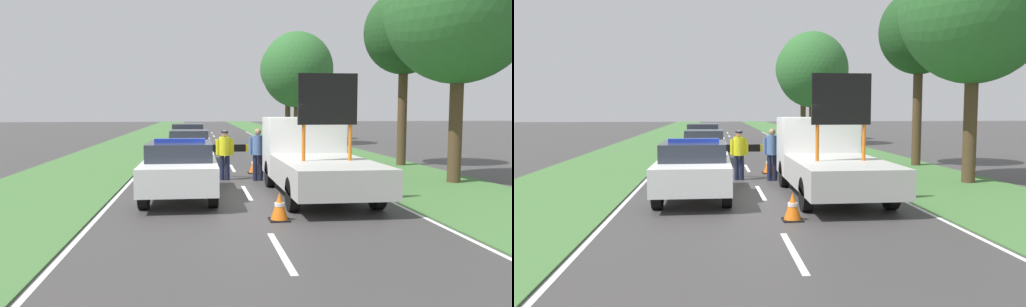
{
  "view_description": "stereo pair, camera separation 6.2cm",
  "coord_description": "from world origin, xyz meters",
  "views": [
    {
      "loc": [
        -1.35,
        -13.23,
        2.38
      ],
      "look_at": [
        0.29,
        0.95,
        1.1
      ],
      "focal_mm": 35.0,
      "sensor_mm": 36.0,
      "label": 1
    },
    {
      "loc": [
        -1.29,
        -13.24,
        2.38
      ],
      "look_at": [
        0.29,
        0.95,
        1.1
      ],
      "focal_mm": 35.0,
      "sensor_mm": 36.0,
      "label": 2
    }
  ],
  "objects": [
    {
      "name": "grass_verge_left",
      "position": [
        -5.83,
        20.0,
        0.01
      ],
      "size": [
        4.33,
        120.0,
        0.03
      ],
      "color": "#427038",
      "rests_on": "ground"
    },
    {
      "name": "traffic_cone_near_police",
      "position": [
        -1.98,
        3.83,
        0.34
      ],
      "size": [
        0.49,
        0.49,
        0.68
      ],
      "color": "black",
      "rests_on": "ground"
    },
    {
      "name": "traffic_cone_centre_front",
      "position": [
        -1.45,
        5.25,
        0.27
      ],
      "size": [
        0.39,
        0.39,
        0.54
      ],
      "color": "black",
      "rests_on": "ground"
    },
    {
      "name": "roadside_tree_near_left",
      "position": [
        7.11,
        6.75,
        5.47
      ],
      "size": [
        3.29,
        3.29,
        7.25
      ],
      "color": "#4C3823",
      "rests_on": "ground"
    },
    {
      "name": "traffic_cone_behind_barrier",
      "position": [
        0.72,
        5.0,
        0.35
      ],
      "size": [
        0.51,
        0.51,
        0.7
      ],
      "color": "black",
      "rests_on": "ground"
    },
    {
      "name": "pedestrian_civilian",
      "position": [
        0.61,
        3.11,
        1.02
      ],
      "size": [
        0.62,
        0.39,
        1.73
      ],
      "rotation": [
        0.0,
        0.0,
        -0.32
      ],
      "color": "#191E38",
      "rests_on": "ground"
    },
    {
      "name": "police_car",
      "position": [
        -1.83,
        0.15,
        0.8
      ],
      "size": [
        1.9,
        4.75,
        1.6
      ],
      "rotation": [
        0.0,
        0.0,
        -0.1
      ],
      "color": "white",
      "rests_on": "ground"
    },
    {
      "name": "police_officer",
      "position": [
        -0.48,
        3.4,
        0.99
      ],
      "size": [
        0.6,
        0.38,
        1.66
      ],
      "rotation": [
        0.0,
        0.0,
        2.69
      ],
      "color": "#191E38",
      "rests_on": "ground"
    },
    {
      "name": "ground_plane",
      "position": [
        0.0,
        0.0,
        0.0
      ],
      "size": [
        160.0,
        160.0,
        0.0
      ],
      "primitive_type": "plane",
      "color": "#3D3A3A"
    },
    {
      "name": "work_truck",
      "position": [
        1.83,
        0.33,
        1.02
      ],
      "size": [
        2.27,
        5.79,
        3.25
      ],
      "rotation": [
        0.0,
        0.0,
        3.14
      ],
      "color": "white",
      "rests_on": "ground"
    },
    {
      "name": "queued_car_van_white",
      "position": [
        -1.74,
        8.88,
        0.76
      ],
      "size": [
        1.86,
        4.12,
        1.45
      ],
      "rotation": [
        0.0,
        0.0,
        3.14
      ],
      "color": "silver",
      "rests_on": "ground"
    },
    {
      "name": "roadside_tree_near_right",
      "position": [
        5.52,
        24.72,
        5.38
      ],
      "size": [
        4.26,
        4.26,
        7.64
      ],
      "color": "#4C3823",
      "rests_on": "ground"
    },
    {
      "name": "roadside_tree_mid_right",
      "position": [
        6.8,
        1.82,
        5.6
      ],
      "size": [
        4.67,
        4.67,
        8.07
      ],
      "color": "#4C3823",
      "rests_on": "ground"
    },
    {
      "name": "grass_verge_right",
      "position": [
        5.83,
        20.0,
        0.01
      ],
      "size": [
        4.33,
        120.0,
        0.03
      ],
      "color": "#427038",
      "rests_on": "ground"
    },
    {
      "name": "lane_markings",
      "position": [
        0.0,
        9.96,
        0.0
      ],
      "size": [
        7.24,
        56.58,
        0.01
      ],
      "color": "silver",
      "rests_on": "ground"
    },
    {
      "name": "road_barrier",
      "position": [
        -0.13,
        3.97,
        0.94
      ],
      "size": [
        2.49,
        0.08,
        1.15
      ],
      "rotation": [
        0.0,
        0.0,
        -0.12
      ],
      "color": "black",
      "rests_on": "ground"
    },
    {
      "name": "traffic_cone_near_truck",
      "position": [
        0.36,
        -2.86,
        0.3
      ],
      "size": [
        0.44,
        0.44,
        0.61
      ],
      "color": "black",
      "rests_on": "ground"
    },
    {
      "name": "roadside_tree_mid_left",
      "position": [
        5.24,
        19.73,
        4.96
      ],
      "size": [
        4.77,
        4.77,
        7.48
      ],
      "color": "#4C3823",
      "rests_on": "ground"
    },
    {
      "name": "queued_car_suv_grey",
      "position": [
        -1.9,
        14.15,
        0.81
      ],
      "size": [
        1.85,
        4.3,
        1.57
      ],
      "rotation": [
        0.0,
        0.0,
        3.14
      ],
      "color": "slate",
      "rests_on": "ground"
    }
  ]
}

